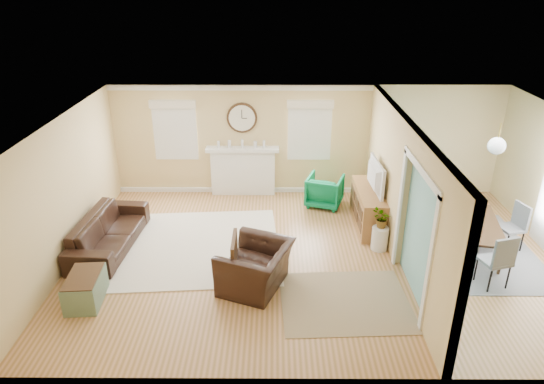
% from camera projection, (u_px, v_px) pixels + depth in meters
% --- Properties ---
extents(floor, '(9.00, 9.00, 0.00)m').
position_uv_depth(floor, '(314.00, 257.00, 9.10)').
color(floor, olive).
rests_on(floor, ground).
extents(wall_back, '(9.00, 0.02, 2.60)m').
position_uv_depth(wall_back, '(307.00, 140.00, 11.29)').
color(wall_back, '#D6B675').
rests_on(wall_back, ground).
extents(wall_front, '(9.00, 0.02, 2.60)m').
position_uv_depth(wall_front, '(337.00, 298.00, 5.83)').
color(wall_front, '#D6B675').
rests_on(wall_front, ground).
extents(wall_left, '(0.02, 6.00, 2.60)m').
position_uv_depth(wall_left, '(63.00, 193.00, 8.58)').
color(wall_left, '#D6B675').
rests_on(wall_left, ground).
extents(ceiling, '(9.00, 6.00, 0.02)m').
position_uv_depth(ceiling, '(320.00, 123.00, 8.02)').
color(ceiling, white).
rests_on(ceiling, wall_back).
extents(partition, '(0.17, 6.00, 2.60)m').
position_uv_depth(partition, '(399.00, 185.00, 8.79)').
color(partition, '#D6B675').
rests_on(partition, ground).
extents(fireplace, '(1.70, 0.30, 1.17)m').
position_uv_depth(fireplace, '(243.00, 170.00, 11.48)').
color(fireplace, white).
rests_on(fireplace, ground).
extents(wall_clock, '(0.70, 0.07, 0.70)m').
position_uv_depth(wall_clock, '(242.00, 118.00, 11.04)').
color(wall_clock, '#4C311D').
rests_on(wall_clock, wall_back).
extents(window_left, '(1.05, 0.13, 1.42)m').
position_uv_depth(window_left, '(175.00, 126.00, 11.12)').
color(window_left, white).
rests_on(window_left, wall_back).
extents(window_right, '(1.05, 0.13, 1.42)m').
position_uv_depth(window_right, '(310.00, 126.00, 11.10)').
color(window_right, white).
rests_on(window_right, wall_back).
extents(pendant, '(0.30, 0.30, 0.55)m').
position_uv_depth(pendant, '(497.00, 146.00, 8.17)').
color(pendant, gold).
rests_on(pendant, ceiling).
extents(rug_cream, '(3.55, 3.14, 0.02)m').
position_uv_depth(rug_cream, '(192.00, 246.00, 9.43)').
color(rug_cream, beige).
rests_on(rug_cream, floor).
extents(rug_jute, '(2.14, 1.78, 0.01)m').
position_uv_depth(rug_jute, '(345.00, 301.00, 7.85)').
color(rug_jute, '#978263').
rests_on(rug_jute, floor).
extents(rug_grey, '(2.34, 2.93, 0.01)m').
position_uv_depth(rug_grey, '(469.00, 250.00, 9.32)').
color(rug_grey, slate).
rests_on(rug_grey, floor).
extents(sofa, '(1.04, 2.32, 0.66)m').
position_uv_depth(sofa, '(109.00, 232.00, 9.30)').
color(sofa, black).
rests_on(sofa, floor).
extents(eames_chair, '(1.39, 1.48, 0.77)m').
position_uv_depth(eames_chair, '(256.00, 267.00, 8.09)').
color(eames_chair, black).
rests_on(eames_chair, floor).
extents(green_chair, '(0.97, 0.98, 0.71)m').
position_uv_depth(green_chair, '(325.00, 191.00, 11.00)').
color(green_chair, '#007436').
rests_on(green_chair, floor).
extents(trunk, '(0.57, 0.87, 0.48)m').
position_uv_depth(trunk, '(85.00, 289.00, 7.78)').
color(trunk, slate).
rests_on(trunk, floor).
extents(credenza, '(0.56, 1.64, 0.80)m').
position_uv_depth(credenza, '(369.00, 208.00, 10.09)').
color(credenza, olive).
rests_on(credenza, floor).
extents(tv, '(0.19, 1.11, 0.63)m').
position_uv_depth(tv, '(371.00, 176.00, 9.80)').
color(tv, black).
rests_on(tv, credenza).
extents(garden_stool, '(0.31, 0.31, 0.46)m').
position_uv_depth(garden_stool, '(380.00, 238.00, 9.27)').
color(garden_stool, white).
rests_on(garden_stool, floor).
extents(potted_plant, '(0.45, 0.46, 0.39)m').
position_uv_depth(potted_plant, '(382.00, 219.00, 9.09)').
color(potted_plant, '#337F33').
rests_on(potted_plant, garden_stool).
extents(dining_table, '(1.27, 1.86, 0.60)m').
position_uv_depth(dining_table, '(472.00, 236.00, 9.19)').
color(dining_table, '#4C311D').
rests_on(dining_table, floor).
extents(dining_chair_n, '(0.41, 0.41, 0.89)m').
position_uv_depth(dining_chair_n, '(458.00, 201.00, 10.12)').
color(dining_chair_n, slate).
rests_on(dining_chair_n, floor).
extents(dining_chair_s, '(0.55, 0.55, 1.00)m').
position_uv_depth(dining_chair_s, '(496.00, 255.00, 8.05)').
color(dining_chair_s, slate).
rests_on(dining_chair_s, floor).
extents(dining_chair_w, '(0.57, 0.57, 1.04)m').
position_uv_depth(dining_chair_w, '(443.00, 222.00, 9.08)').
color(dining_chair_w, white).
rests_on(dining_chair_w, floor).
extents(dining_chair_e, '(0.50, 0.50, 0.92)m').
position_uv_depth(dining_chair_e, '(512.00, 223.00, 9.16)').
color(dining_chair_e, slate).
rests_on(dining_chair_e, floor).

